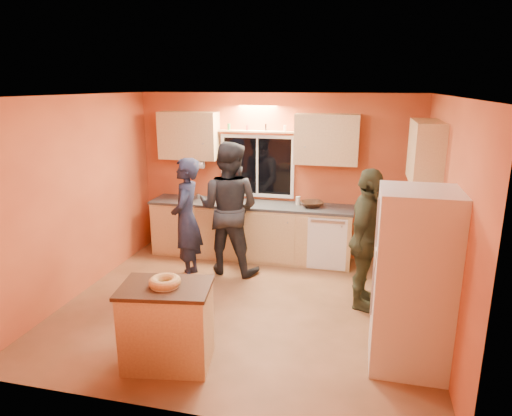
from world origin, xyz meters
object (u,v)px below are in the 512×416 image
(island, at_px, (167,325))
(person_right, at_px, (366,240))
(person_center, at_px, (229,208))
(refrigerator, at_px, (413,281))
(person_left, at_px, (186,219))

(island, xyz_separation_m, person_right, (1.88, 1.71, 0.46))
(person_center, bearing_deg, island, 98.63)
(refrigerator, xyz_separation_m, island, (-2.32, -0.55, -0.47))
(refrigerator, height_order, person_center, person_center)
(person_center, xyz_separation_m, person_right, (1.97, -0.70, -0.09))
(refrigerator, distance_m, person_left, 3.28)
(person_center, distance_m, person_right, 2.09)
(person_center, bearing_deg, refrigerator, 148.77)
(person_left, xyz_separation_m, person_right, (2.48, -0.33, 0.01))
(island, relative_size, person_right, 0.54)
(island, distance_m, person_right, 2.59)
(person_left, distance_m, person_center, 0.64)
(person_left, distance_m, person_right, 2.50)
(island, distance_m, person_center, 2.48)
(island, xyz_separation_m, person_center, (-0.08, 2.42, 0.54))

